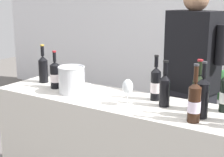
{
  "coord_description": "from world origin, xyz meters",
  "views": [
    {
      "loc": [
        1.11,
        -1.97,
        1.63
      ],
      "look_at": [
        -0.12,
        0.0,
        1.05
      ],
      "focal_mm": 52.67,
      "sensor_mm": 36.0,
      "label": 1
    }
  ],
  "objects": [
    {
      "name": "wall_back",
      "position": [
        0.0,
        2.6,
        1.4
      ],
      "size": [
        8.0,
        0.1,
        2.8
      ],
      "primitive_type": "cube",
      "color": "white",
      "rests_on": "ground_plane"
    },
    {
      "name": "wine_bottle_0",
      "position": [
        0.28,
        0.03,
        1.03
      ],
      "size": [
        0.07,
        0.07,
        0.32
      ],
      "color": "black",
      "rests_on": "counter"
    },
    {
      "name": "wine_bottle_1",
      "position": [
        0.54,
        -0.14,
        1.03
      ],
      "size": [
        0.08,
        0.08,
        0.35
      ],
      "color": "black",
      "rests_on": "counter"
    },
    {
      "name": "wine_bottle_2",
      "position": [
        -0.87,
        0.08,
        1.03
      ],
      "size": [
        0.08,
        0.08,
        0.33
      ],
      "color": "black",
      "rests_on": "counter"
    },
    {
      "name": "wine_bottle_3",
      "position": [
        0.5,
        0.07,
        1.02
      ],
      "size": [
        0.08,
        0.08,
        0.34
      ],
      "color": "black",
      "rests_on": "counter"
    },
    {
      "name": "wine_bottle_4",
      "position": [
        0.17,
        0.13,
        1.02
      ],
      "size": [
        0.07,
        0.07,
        0.33
      ],
      "color": "black",
      "rests_on": "counter"
    },
    {
      "name": "wine_bottle_6",
      "position": [
        -0.66,
        -0.01,
        1.01
      ],
      "size": [
        0.08,
        0.08,
        0.31
      ],
      "color": "black",
      "rests_on": "counter"
    },
    {
      "name": "wine_bottle_7",
      "position": [
        0.56,
        -0.05,
        1.04
      ],
      "size": [
        0.08,
        0.08,
        0.35
      ],
      "color": "black",
      "rests_on": "counter"
    },
    {
      "name": "wine_glass",
      "position": [
        0.06,
        -0.08,
        1.03
      ],
      "size": [
        0.08,
        0.08,
        0.19
      ],
      "color": "silver",
      "rests_on": "counter"
    },
    {
      "name": "ice_bucket",
      "position": [
        -0.46,
        -0.05,
        1.01
      ],
      "size": [
        0.21,
        0.21,
        0.21
      ],
      "color": "silver",
      "rests_on": "counter"
    },
    {
      "name": "person_server",
      "position": [
        0.3,
        0.53,
        0.84
      ],
      "size": [
        0.53,
        0.32,
        1.71
      ],
      "color": "black",
      "rests_on": "ground_plane"
    }
  ]
}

